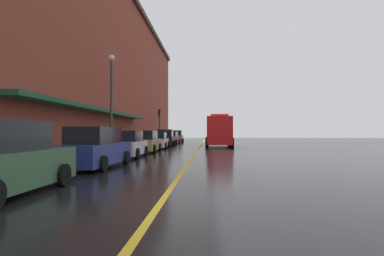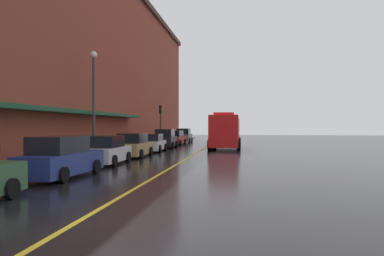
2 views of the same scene
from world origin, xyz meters
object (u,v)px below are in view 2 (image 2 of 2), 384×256
Objects in this scene: parked_car_1 at (61,158)px; fire_truck at (225,132)px; parked_car_2 at (106,151)px; parked_car_7 at (184,136)px; street_lamp_left at (94,92)px; parked_car_5 at (165,139)px; traffic_light_near at (161,117)px; parked_car_3 at (133,146)px; parked_car_4 at (151,143)px; parking_meter_1 at (159,136)px; parked_car_6 at (175,138)px.

parked_car_1 is 0.59× the size of fire_truck.
parked_car_7 is (0.04, 27.99, 0.08)m from parked_car_2.
fire_truck reaches higher than parked_car_7.
street_lamp_left is (-7.99, -12.85, 2.78)m from fire_truck.
traffic_light_near reaches higher than parked_car_5.
parked_car_3 is 1.03× the size of traffic_light_near.
parked_car_1 is 1.15× the size of parked_car_4.
parked_car_3 is 1.05× the size of parked_car_7.
fire_truck is at bearing -29.76° from traffic_light_near.
parking_meter_1 is at bearing 2.91° from parked_car_2.
parked_car_4 is at bearing -0.05° from parked_car_3.
parked_car_5 is (0.04, 5.57, 0.14)m from parked_car_4.
parked_car_4 is 8.02m from fire_truck.
parked_car_5 is at bearing 81.44° from street_lamp_left.
parked_car_6 is 0.55× the size of fire_truck.
parked_car_1 is 27.56m from parked_car_6.
street_lamp_left is at bearing 174.77° from parked_car_7.
traffic_light_near is (-1.27, 19.87, 2.38)m from parked_car_2.
parked_car_1 is at bearing -86.73° from parking_meter_1.
parked_car_7 reaches higher than parked_car_2.
parked_car_1 is at bearing -76.43° from street_lamp_left.
parking_meter_1 is 0.31× the size of traffic_light_near.
parked_car_3 is 1.04× the size of parked_car_5.
parking_meter_1 is at bearing 19.80° from parked_car_5.
parked_car_4 is 3.23× the size of parking_meter_1.
parked_car_1 is 1.09× the size of parked_car_6.
traffic_light_near is at bearing 4.69° from parked_car_1.
parked_car_2 is 0.51× the size of fire_truck.
parked_car_1 is at bearing -15.59° from fire_truck.
parked_car_2 is 0.98× the size of traffic_light_near.
traffic_light_near is (-1.37, 25.48, 2.33)m from parked_car_1.
traffic_light_near is at bearing 17.29° from parked_car_5.
parked_car_1 is 21.66m from parked_car_5.
parked_car_3 is at bearing 179.32° from parked_car_7.
fire_truck reaches higher than parked_car_1.
parked_car_5 is at bearing -68.29° from parking_meter_1.
parked_car_4 is at bearing -82.20° from traffic_light_near.
parking_meter_1 is 17.06m from street_lamp_left.
street_lamp_left reaches higher than parked_car_4.
parked_car_7 is (0.06, 6.03, 0.08)m from parked_car_6.
parked_car_1 is at bearing 179.36° from parked_car_7.
parked_car_1 is 9.38m from street_lamp_left.
parked_car_3 is 10.96m from parked_car_5.
parked_car_1 is 1.16× the size of parked_car_2.
parked_car_6 is 1.06× the size of traffic_light_near.
parked_car_7 is at bearing -0.52° from parked_car_3.
fire_truck is at bearing -30.14° from parked_car_3.
street_lamp_left reaches higher than parked_car_3.
parked_car_7 is (-0.07, 33.59, 0.03)m from parked_car_1.
parked_car_7 is (0.02, 17.50, 0.13)m from parked_car_4.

